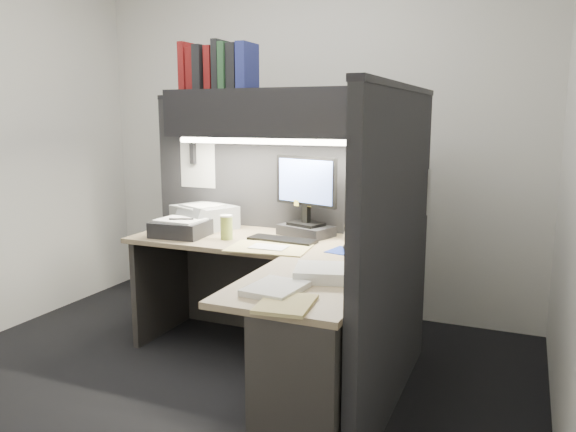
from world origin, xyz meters
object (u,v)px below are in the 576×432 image
(telephone, at_px, (371,234))
(coffee_cup, at_px, (227,228))
(printer, at_px, (205,217))
(overhead_shelf, at_px, (283,113))
(monitor, at_px, (306,204))
(notebook_stack, at_px, (181,228))
(keyboard, at_px, (282,240))
(desk, at_px, (278,321))

(telephone, xyz_separation_m, coffee_cup, (-0.84, -0.29, 0.03))
(telephone, relative_size, printer, 0.62)
(overhead_shelf, xyz_separation_m, telephone, (0.58, 0.01, -0.72))
(monitor, bearing_deg, telephone, 18.83)
(monitor, distance_m, telephone, 0.45)
(overhead_shelf, distance_m, telephone, 0.93)
(overhead_shelf, relative_size, notebook_stack, 4.75)
(monitor, bearing_deg, keyboard, -88.07)
(coffee_cup, bearing_deg, keyboard, 11.66)
(telephone, distance_m, printer, 1.15)
(keyboard, bearing_deg, notebook_stack, -167.27)
(coffee_cup, bearing_deg, printer, 140.61)
(monitor, xyz_separation_m, keyboard, (-0.07, -0.22, -0.19))
(overhead_shelf, distance_m, notebook_stack, 0.97)
(monitor, relative_size, telephone, 2.15)
(desk, bearing_deg, printer, 140.23)
(notebook_stack, bearing_deg, keyboard, 9.02)
(telephone, height_order, coffee_cup, coffee_cup)
(printer, bearing_deg, keyboard, 8.52)
(notebook_stack, bearing_deg, telephone, 15.90)
(keyboard, distance_m, printer, 0.69)
(printer, bearing_deg, overhead_shelf, 26.89)
(overhead_shelf, relative_size, telephone, 6.60)
(monitor, bearing_deg, overhead_shelf, -158.56)
(keyboard, height_order, coffee_cup, coffee_cup)
(keyboard, distance_m, notebook_stack, 0.67)
(monitor, bearing_deg, coffee_cup, -125.96)
(keyboard, height_order, notebook_stack, notebook_stack)
(monitor, distance_m, printer, 0.74)
(desk, height_order, printer, printer)
(desk, distance_m, printer, 1.19)
(desk, distance_m, telephone, 0.88)
(desk, bearing_deg, telephone, 69.91)
(keyboard, bearing_deg, telephone, 28.16)
(printer, xyz_separation_m, notebook_stack, (0.00, -0.29, -0.03))
(overhead_shelf, bearing_deg, notebook_stack, -150.85)
(coffee_cup, bearing_deg, monitor, 35.42)
(telephone, bearing_deg, printer, -148.56)
(keyboard, relative_size, coffee_cup, 2.96)
(telephone, distance_m, notebook_stack, 1.20)
(keyboard, distance_m, coffee_cup, 0.36)
(monitor, distance_m, keyboard, 0.30)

